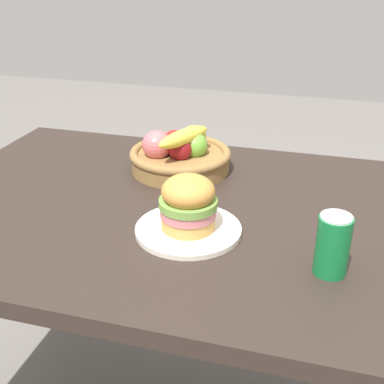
{
  "coord_description": "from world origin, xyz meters",
  "views": [
    {
      "loc": [
        0.3,
        -1.06,
        1.32
      ],
      "look_at": [
        0.01,
        -0.03,
        0.81
      ],
      "focal_mm": 47.23,
      "sensor_mm": 36.0,
      "label": 1
    }
  ],
  "objects_px": {
    "plate": "(188,229)",
    "sandwich": "(188,203)",
    "fruit_basket": "(180,154)",
    "soda_can": "(333,245)"
  },
  "relations": [
    {
      "from": "plate",
      "to": "soda_can",
      "type": "distance_m",
      "value": 0.33
    },
    {
      "from": "plate",
      "to": "sandwich",
      "type": "distance_m",
      "value": 0.07
    },
    {
      "from": "plate",
      "to": "fruit_basket",
      "type": "bearing_deg",
      "value": 110.08
    },
    {
      "from": "sandwich",
      "to": "plate",
      "type": "bearing_deg",
      "value": 180.0
    },
    {
      "from": "sandwich",
      "to": "fruit_basket",
      "type": "distance_m",
      "value": 0.36
    },
    {
      "from": "sandwich",
      "to": "fruit_basket",
      "type": "height_order",
      "value": "sandwich"
    },
    {
      "from": "fruit_basket",
      "to": "plate",
      "type": "bearing_deg",
      "value": -69.92
    },
    {
      "from": "soda_can",
      "to": "fruit_basket",
      "type": "bearing_deg",
      "value": 136.58
    },
    {
      "from": "plate",
      "to": "sandwich",
      "type": "relative_size",
      "value": 1.85
    },
    {
      "from": "sandwich",
      "to": "fruit_basket",
      "type": "xyz_separation_m",
      "value": [
        -0.12,
        0.34,
        -0.03
      ]
    }
  ]
}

